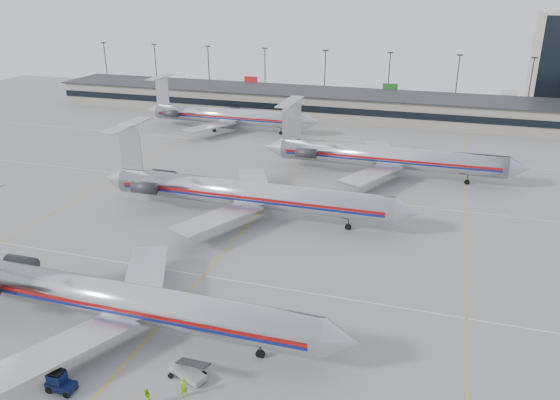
% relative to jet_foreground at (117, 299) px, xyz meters
% --- Properties ---
extents(ground, '(260.00, 260.00, 0.00)m').
position_rel_jet_foreground_xyz_m(ground, '(3.39, 2.39, -3.54)').
color(ground, gray).
rests_on(ground, ground).
extents(apron_markings, '(160.00, 0.15, 0.02)m').
position_rel_jet_foreground_xyz_m(apron_markings, '(3.39, 12.39, -3.53)').
color(apron_markings, silver).
rests_on(apron_markings, ground).
extents(terminal, '(162.00, 17.00, 6.25)m').
position_rel_jet_foreground_xyz_m(terminal, '(3.39, 100.36, -0.38)').
color(terminal, gray).
rests_on(terminal, ground).
extents(light_mast_row, '(163.60, 0.40, 15.28)m').
position_rel_jet_foreground_xyz_m(light_mast_row, '(3.39, 114.39, 5.04)').
color(light_mast_row, '#38383D').
rests_on(light_mast_row, ground).
extents(jet_foreground, '(46.60, 27.44, 12.20)m').
position_rel_jet_foreground_xyz_m(jet_foreground, '(0.00, 0.00, 0.00)').
color(jet_foreground, silver).
rests_on(jet_foreground, ground).
extents(jet_second_row, '(49.20, 28.97, 12.88)m').
position_rel_jet_foreground_xyz_m(jet_second_row, '(1.62, 30.60, 0.20)').
color(jet_second_row, silver).
rests_on(jet_second_row, ground).
extents(jet_third_row, '(46.75, 28.76, 12.78)m').
position_rel_jet_foreground_xyz_m(jet_third_row, '(19.00, 55.33, 0.17)').
color(jet_third_row, silver).
rests_on(jet_third_row, ground).
extents(jet_back_row, '(43.98, 27.05, 12.03)m').
position_rel_jet_foreground_xyz_m(jet_back_row, '(-21.04, 77.81, -0.05)').
color(jet_back_row, silver).
rests_on(jet_back_row, ground).
extents(tug_left, '(2.54, 1.34, 2.03)m').
position_rel_jet_foreground_xyz_m(tug_left, '(0.09, -9.39, -2.61)').
color(tug_left, '#091036').
rests_on(tug_left, ground).
extents(belt_loader, '(4.52, 2.61, 2.32)m').
position_rel_jet_foreground_xyz_m(belt_loader, '(9.76, -4.57, -2.92)').
color(belt_loader, gray).
rests_on(belt_loader, ground).
extents(ramp_worker_near, '(0.79, 0.83, 1.91)m').
position_rel_jet_foreground_xyz_m(ramp_worker_near, '(10.50, -6.79, -2.59)').
color(ramp_worker_near, '#A2DA14').
rests_on(ramp_worker_near, ground).
extents(ramp_worker_far, '(1.06, 1.00, 1.73)m').
position_rel_jet_foreground_xyz_m(ramp_worker_far, '(8.14, -8.80, -2.68)').
color(ramp_worker_far, '#8EE916').
rests_on(ramp_worker_far, ground).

